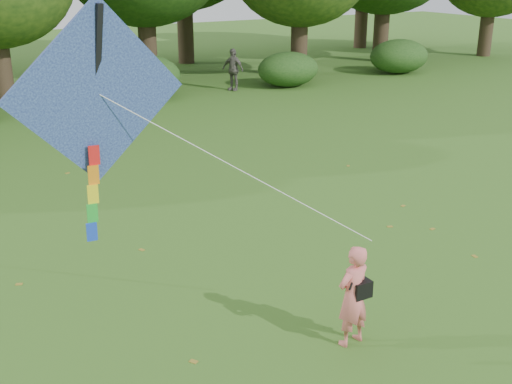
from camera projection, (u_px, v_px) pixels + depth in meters
ground at (351, 303)px, 10.83m from camera, size 100.00×100.00×0.00m
man_kite_flyer at (353, 296)px, 9.44m from camera, size 0.63×0.46×1.59m
bystander_right at (233, 69)px, 28.51m from camera, size 0.89×1.17×1.85m
crossbody_bag at (361, 288)px, 9.43m from camera, size 0.43×0.20×0.67m
flying_kite at (98, 97)px, 7.97m from camera, size 4.63×1.66×3.45m
shrub_band at (50, 89)px, 24.51m from camera, size 39.15×3.22×1.88m
fallen_leaves at (270, 243)px, 13.11m from camera, size 10.00×11.93×0.01m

